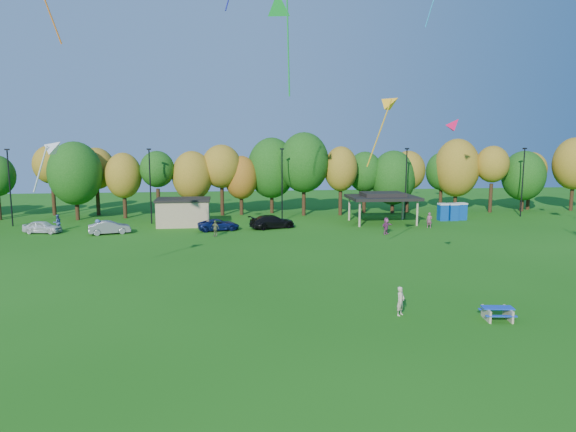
{
  "coord_description": "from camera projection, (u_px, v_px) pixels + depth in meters",
  "views": [
    {
      "loc": [
        -5.18,
        -23.24,
        9.97
      ],
      "look_at": [
        -1.52,
        6.0,
        5.65
      ],
      "focal_mm": 32.0,
      "sensor_mm": 36.0,
      "label": 1
    }
  ],
  "objects": [
    {
      "name": "kite_3",
      "position": [
        279.0,
        3.0,
        35.39
      ],
      "size": [
        2.25,
        4.65,
        7.67
      ],
      "color": "green"
    },
    {
      "name": "lamp_posts",
      "position": [
        282.0,
        182.0,
        63.71
      ],
      "size": [
        64.5,
        0.25,
        9.09
      ],
      "color": "black",
      "rests_on": "ground"
    },
    {
      "name": "far_person_2",
      "position": [
        98.0,
        227.0,
        54.98
      ],
      "size": [
        1.2,
        1.19,
        1.66
      ],
      "primitive_type": "imported",
      "rotation": [
        0.0,
        0.0,
        5.51
      ],
      "color": "#435D93",
      "rests_on": "ground"
    },
    {
      "name": "far_person_1",
      "position": [
        386.0,
        226.0,
        55.18
      ],
      "size": [
        1.66,
        1.47,
        1.82
      ],
      "primitive_type": "imported",
      "rotation": [
        0.0,
        0.0,
        0.67
      ],
      "color": "#9E427A",
      "rests_on": "ground"
    },
    {
      "name": "car_b",
      "position": [
        110.0,
        227.0,
        55.39
      ],
      "size": [
        4.58,
        2.61,
        1.43
      ],
      "primitive_type": "imported",
      "rotation": [
        0.0,
        0.0,
        1.84
      ],
      "color": "gray",
      "rests_on": "ground"
    },
    {
      "name": "far_person_3",
      "position": [
        215.0,
        228.0,
        53.98
      ],
      "size": [
        1.05,
        0.96,
        1.72
      ],
      "primitive_type": "imported",
      "rotation": [
        0.0,
        0.0,
        5.6
      ],
      "color": "olive",
      "rests_on": "ground"
    },
    {
      "name": "kite_0",
      "position": [
        55.0,
        147.0,
        31.1
      ],
      "size": [
        2.2,
        1.22,
        3.46
      ],
      "color": "silver"
    },
    {
      "name": "car_d",
      "position": [
        272.0,
        222.0,
        59.01
      ],
      "size": [
        5.71,
        3.74,
        1.54
      ],
      "primitive_type": "imported",
      "rotation": [
        0.0,
        0.0,
        1.9
      ],
      "color": "black",
      "rests_on": "ground"
    },
    {
      "name": "far_person_0",
      "position": [
        429.0,
        220.0,
        59.26
      ],
      "size": [
        0.78,
        0.69,
        1.78
      ],
      "primitive_type": "imported",
      "rotation": [
        0.0,
        0.0,
        5.77
      ],
      "color": "#9B4968",
      "rests_on": "ground"
    },
    {
      "name": "kite_14",
      "position": [
        455.0,
        124.0,
        29.97
      ],
      "size": [
        1.24,
        1.07,
        1.03
      ],
      "color": "#E00C40"
    },
    {
      "name": "kite_flyer",
      "position": [
        401.0,
        301.0,
        29.49
      ],
      "size": [
        0.73,
        0.71,
        1.69
      ],
      "primitive_type": "imported",
      "rotation": [
        0.0,
        0.0,
        0.71
      ],
      "color": "beige",
      "rests_on": "ground"
    },
    {
      "name": "picnic_table",
      "position": [
        497.0,
        312.0,
        28.81
      ],
      "size": [
        1.89,
        1.65,
        0.74
      ],
      "rotation": [
        0.0,
        0.0,
        -0.15
      ],
      "color": "tan",
      "rests_on": "ground"
    },
    {
      "name": "porta_potties",
      "position": [
        452.0,
        212.0,
        64.96
      ],
      "size": [
        3.75,
        1.53,
        2.18
      ],
      "color": "#0B419B",
      "rests_on": "ground"
    },
    {
      "name": "car_a",
      "position": [
        42.0,
        227.0,
        55.86
      ],
      "size": [
        4.29,
        2.43,
        1.38
      ],
      "primitive_type": "imported",
      "rotation": [
        0.0,
        0.0,
        1.36
      ],
      "color": "white",
      "rests_on": "ground"
    },
    {
      "name": "car_c",
      "position": [
        219.0,
        225.0,
        57.59
      ],
      "size": [
        4.93,
        2.92,
        1.28
      ],
      "primitive_type": "imported",
      "rotation": [
        0.0,
        0.0,
        1.75
      ],
      "color": "#0E1B55",
      "rests_on": "ground"
    },
    {
      "name": "utility_building",
      "position": [
        183.0,
        212.0,
        60.74
      ],
      "size": [
        6.3,
        4.3,
        3.25
      ],
      "color": "tan",
      "rests_on": "ground"
    },
    {
      "name": "ground",
      "position": [
        334.0,
        348.0,
        24.9
      ],
      "size": [
        160.0,
        160.0,
        0.0
      ],
      "primitive_type": "plane",
      "color": "#19600F",
      "rests_on": "ground"
    },
    {
      "name": "pavilion",
      "position": [
        383.0,
        197.0,
        62.48
      ],
      "size": [
        8.2,
        6.2,
        3.77
      ],
      "color": "tan",
      "rests_on": "ground"
    },
    {
      "name": "far_person_4",
      "position": [
        57.0,
        223.0,
        57.29
      ],
      "size": [
        1.14,
        1.1,
        1.85
      ],
      "primitive_type": "imported",
      "rotation": [
        0.0,
        0.0,
        3.78
      ],
      "color": "#41578F",
      "rests_on": "ground"
    },
    {
      "name": "tree_line",
      "position": [
        255.0,
        172.0,
        68.6
      ],
      "size": [
        93.57,
        10.55,
        11.15
      ],
      "color": "black",
      "rests_on": "ground"
    },
    {
      "name": "kite_12",
      "position": [
        391.0,
        103.0,
        36.87
      ],
      "size": [
        2.89,
        2.53,
        5.42
      ],
      "color": "#FFAC1A"
    }
  ]
}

